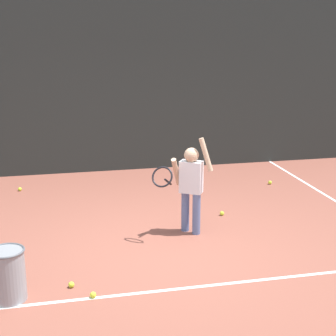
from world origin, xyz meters
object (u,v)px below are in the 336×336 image
at_px(tennis_player, 190,182).
at_px(tennis_ball_5, 71,285).
at_px(ball_hopper, 8,274).
at_px(tennis_ball_4, 222,213).
at_px(tennis_ball_0, 270,182).
at_px(tennis_ball_2, 93,295).
at_px(tennis_ball_1, 20,189).

distance_m(tennis_player, tennis_ball_5, 2.19).
height_order(ball_hopper, tennis_ball_4, ball_hopper).
bearing_deg(tennis_ball_0, tennis_ball_2, -135.28).
bearing_deg(tennis_ball_4, tennis_ball_2, -135.42).
relative_size(tennis_ball_2, tennis_ball_4, 1.00).
bearing_deg(tennis_ball_5, tennis_player, 36.93).
distance_m(tennis_ball_2, tennis_ball_4, 2.95).
height_order(tennis_ball_1, tennis_ball_2, same).
distance_m(tennis_ball_0, tennis_ball_1, 4.48).
height_order(tennis_player, tennis_ball_5, tennis_player).
height_order(tennis_ball_2, tennis_ball_4, same).
height_order(tennis_ball_2, tennis_ball_5, same).
height_order(tennis_ball_0, tennis_ball_4, same).
relative_size(tennis_ball_1, tennis_ball_4, 1.00).
bearing_deg(tennis_ball_2, tennis_ball_0, 44.72).
xyz_separation_m(ball_hopper, tennis_ball_1, (-0.12, 3.85, -0.26)).
bearing_deg(ball_hopper, tennis_ball_0, 37.22).
bearing_deg(tennis_ball_0, tennis_ball_4, -135.06).
bearing_deg(tennis_ball_0, tennis_ball_5, -139.37).
xyz_separation_m(tennis_ball_2, tennis_ball_4, (2.10, 2.07, 0.00)).
distance_m(tennis_ball_0, tennis_ball_5, 4.86).
xyz_separation_m(tennis_player, tennis_ball_0, (2.02, 1.91, -0.69)).
relative_size(ball_hopper, tennis_ball_4, 8.52).
height_order(tennis_ball_1, tennis_ball_5, same).
relative_size(ball_hopper, tennis_ball_5, 8.52).
xyz_separation_m(tennis_ball_0, tennis_ball_4, (-1.37, -1.37, 0.00)).
relative_size(tennis_player, tennis_ball_1, 20.46).
height_order(tennis_ball_1, tennis_ball_4, same).
bearing_deg(tennis_ball_2, tennis_ball_4, 44.58).
bearing_deg(tennis_ball_1, tennis_ball_2, -76.39).
distance_m(tennis_ball_1, tennis_ball_5, 3.80).
height_order(ball_hopper, tennis_ball_0, ball_hopper).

